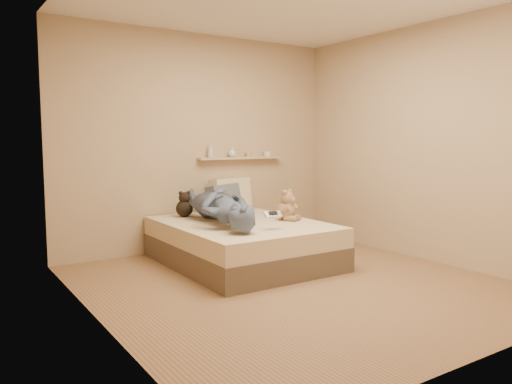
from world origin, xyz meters
TOP-DOWN VIEW (x-y plane):
  - room at (0.00, 0.00)m, footprint 3.80×3.80m
  - bed at (0.00, 0.93)m, footprint 1.50×1.90m
  - game_console at (0.02, 0.37)m, footprint 0.18×0.10m
  - teddy_bear at (0.48, 0.77)m, footprint 0.27×0.28m
  - dark_plush at (-0.36, 1.59)m, footprint 0.20×0.20m
  - pillow_cream at (0.35, 1.76)m, footprint 0.58×0.30m
  - pillow_grey at (0.18, 1.62)m, footprint 0.54×0.39m
  - person at (-0.22, 1.00)m, footprint 0.91×1.67m
  - wall_shelf at (0.55, 1.84)m, footprint 1.20×0.12m
  - shelf_bottles at (0.48, 1.84)m, footprint 0.93×0.14m

SIDE VIEW (x-z plane):
  - bed at x=0.00m, z-range 0.00..0.45m
  - dark_plush at x=-0.36m, z-range 0.43..0.73m
  - teddy_bear at x=0.48m, z-range 0.42..0.76m
  - game_console at x=0.02m, z-range 0.57..0.63m
  - pillow_grey at x=0.18m, z-range 0.44..0.80m
  - person at x=-0.22m, z-range 0.45..0.83m
  - pillow_cream at x=0.35m, z-range 0.44..0.86m
  - wall_shelf at x=0.55m, z-range 1.09..1.11m
  - shelf_bottles at x=0.48m, z-range 1.09..1.26m
  - room at x=0.00m, z-range -0.60..3.20m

